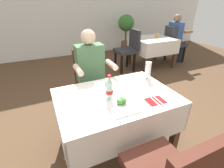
# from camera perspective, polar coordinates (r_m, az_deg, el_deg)

# --- Properties ---
(ground_plane) EXTENTS (11.00, 11.00, 0.00)m
(ground_plane) POSITION_cam_1_polar(r_m,az_deg,el_deg) (2.09, 1.51, -21.84)
(ground_plane) COLOR brown
(back_wall) EXTENTS (11.00, 0.12, 2.87)m
(back_wall) POSITION_cam_1_polar(r_m,az_deg,el_deg) (5.32, -19.49, 24.14)
(back_wall) COLOR white
(back_wall) RESTS_ON ground
(main_dining_table) EXTENTS (1.18, 0.83, 0.72)m
(main_dining_table) POSITION_cam_1_polar(r_m,az_deg,el_deg) (1.75, 1.36, -8.59)
(main_dining_table) COLOR white
(main_dining_table) RESTS_ON ground
(chair_far_diner_seat) EXTENTS (0.44, 0.50, 0.97)m
(chair_far_diner_seat) POSITION_cam_1_polar(r_m,az_deg,el_deg) (2.41, -6.96, 1.68)
(chair_far_diner_seat) COLOR #4C2319
(chair_far_diner_seat) RESTS_ON ground
(seated_diner_far) EXTENTS (0.50, 0.46, 1.26)m
(seated_diner_far) POSITION_cam_1_polar(r_m,az_deg,el_deg) (2.24, -7.05, 4.08)
(seated_diner_far) COLOR #282D42
(seated_diner_far) RESTS_ON ground
(plate_near_camera) EXTENTS (0.24, 0.24, 0.07)m
(plate_near_camera) POSITION_cam_1_polar(r_m,az_deg,el_deg) (1.49, 3.74, -7.11)
(plate_near_camera) COLOR white
(plate_near_camera) RESTS_ON main_dining_table
(plate_far_diner) EXTENTS (0.25, 0.25, 0.07)m
(plate_far_diner) POSITION_cam_1_polar(r_m,az_deg,el_deg) (1.81, -1.47, -0.34)
(plate_far_diner) COLOR white
(plate_far_diner) RESTS_ON main_dining_table
(beer_glass_left) EXTENTS (0.07, 0.07, 0.21)m
(beer_glass_left) POSITION_cam_1_polar(r_m,az_deg,el_deg) (2.01, 12.31, 4.76)
(beer_glass_left) COLOR white
(beer_glass_left) RESTS_ON main_dining_table
(cola_bottle_primary) EXTENTS (0.07, 0.07, 0.25)m
(cola_bottle_primary) POSITION_cam_1_polar(r_m,az_deg,el_deg) (1.55, -0.91, -1.71)
(cola_bottle_primary) COLOR silver
(cola_bottle_primary) RESTS_ON main_dining_table
(napkin_cutlery_set) EXTENTS (0.18, 0.19, 0.01)m
(napkin_cutlery_set) POSITION_cam_1_polar(r_m,az_deg,el_deg) (1.62, 14.75, -5.56)
(napkin_cutlery_set) COLOR maroon
(napkin_cutlery_set) RESTS_ON main_dining_table
(background_dining_table) EXTENTS (0.99, 0.87, 0.72)m
(background_dining_table) POSITION_cam_1_polar(r_m,az_deg,el_deg) (4.45, 13.82, 12.93)
(background_dining_table) COLOR white
(background_dining_table) RESTS_ON ground
(background_chair_left) EXTENTS (0.50, 0.44, 0.97)m
(background_chair_left) POSITION_cam_1_polar(r_m,az_deg,el_deg) (4.06, 5.70, 12.34)
(background_chair_left) COLOR #2D2D33
(background_chair_left) RESTS_ON ground
(background_chair_right) EXTENTS (0.50, 0.44, 0.97)m
(background_chair_right) POSITION_cam_1_polar(r_m,az_deg,el_deg) (4.90, 20.58, 13.35)
(background_chair_right) COLOR #2D2D33
(background_chair_right) RESTS_ON ground
(background_patron) EXTENTS (0.46, 0.50, 1.26)m
(background_patron) POSITION_cam_1_polar(r_m,az_deg,el_deg) (4.91, 21.31, 15.13)
(background_patron) COLOR #282D42
(background_patron) RESTS_ON ground
(background_table_tumbler) EXTENTS (0.06, 0.06, 0.11)m
(background_table_tumbler) POSITION_cam_1_polar(r_m,az_deg,el_deg) (4.48, 15.32, 15.87)
(background_table_tumbler) COLOR #C68928
(background_table_tumbler) RESTS_ON background_dining_table
(potted_plant_corner) EXTENTS (0.49, 0.49, 1.19)m
(potted_plant_corner) POSITION_cam_1_polar(r_m,az_deg,el_deg) (5.45, 4.83, 18.62)
(potted_plant_corner) COLOR brown
(potted_plant_corner) RESTS_ON ground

